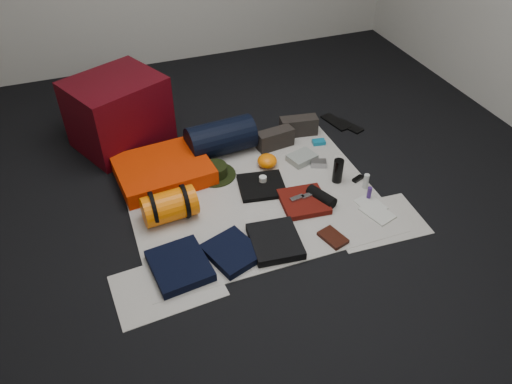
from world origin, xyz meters
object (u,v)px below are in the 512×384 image
object	(u,v)px
water_bottle	(338,171)
paperback_book	(333,237)
compact_camera	(318,163)
sleeping_pad	(163,170)
red_cabinet	(118,112)
stuff_sack	(170,206)
navy_duffel	(221,138)

from	to	relation	value
water_bottle	paperback_book	bearing A→B (deg)	-119.83
water_bottle	compact_camera	bearing A→B (deg)	102.00
sleeping_pad	paperback_book	xyz separation A→B (m)	(0.82, -0.96, -0.04)
red_cabinet	water_bottle	bearing A→B (deg)	-62.50
sleeping_pad	compact_camera	size ratio (longest dim) A/B	5.66
sleeping_pad	water_bottle	xyz separation A→B (m)	(1.11, -0.47, 0.03)
stuff_sack	paperback_book	world-z (taller)	stuff_sack
paperback_book	sleeping_pad	bearing A→B (deg)	113.71
navy_duffel	water_bottle	size ratio (longest dim) A/B	2.82
water_bottle	stuff_sack	bearing A→B (deg)	178.56
sleeping_pad	water_bottle	bearing A→B (deg)	-22.80
compact_camera	navy_duffel	bearing A→B (deg)	169.77
sleeping_pad	stuff_sack	bearing A→B (deg)	-96.52
compact_camera	paperback_book	xyz separation A→B (m)	(-0.24, -0.70, -0.01)
sleeping_pad	paperback_book	distance (m)	1.27
red_cabinet	paperback_book	world-z (taller)	red_cabinet
red_cabinet	paperback_book	size ratio (longest dim) A/B	3.69
sleeping_pad	navy_duffel	xyz separation A→B (m)	(0.46, 0.14, 0.07)
sleeping_pad	navy_duffel	bearing A→B (deg)	16.70
water_bottle	compact_camera	world-z (taller)	water_bottle
stuff_sack	water_bottle	distance (m)	1.16
water_bottle	compact_camera	distance (m)	0.22
stuff_sack	navy_duffel	distance (m)	0.77
water_bottle	red_cabinet	bearing A→B (deg)	142.40
paperback_book	water_bottle	bearing A→B (deg)	43.40
red_cabinet	navy_duffel	distance (m)	0.78
compact_camera	paperback_book	distance (m)	0.74
stuff_sack	paperback_book	distance (m)	1.02
sleeping_pad	stuff_sack	size ratio (longest dim) A/B	1.88
compact_camera	stuff_sack	bearing A→B (deg)	-147.60
red_cabinet	compact_camera	xyz separation A→B (m)	(1.26, -0.80, -0.23)
compact_camera	water_bottle	bearing A→B (deg)	-54.40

